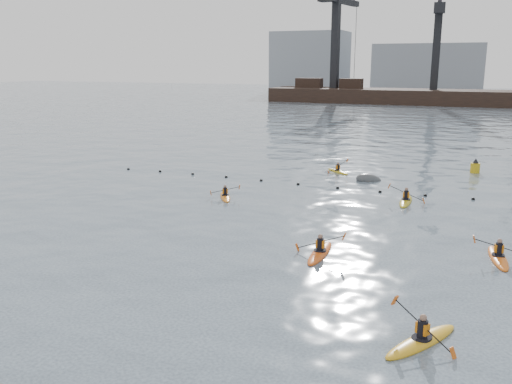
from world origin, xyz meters
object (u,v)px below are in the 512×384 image
at_px(kayaker_5, 338,171).
at_px(nav_buoy, 475,168).
at_px(kayaker_3, 406,201).
at_px(kayaker_2, 225,196).
at_px(mooring_buoy, 369,180).
at_px(kayaker_0, 320,252).
at_px(kayaker_1, 422,340).
at_px(kayaker_4, 498,257).

xyz_separation_m(kayaker_5, nav_buoy, (10.41, 3.95, 0.32)).
bearing_deg(kayaker_3, kayaker_2, -164.74).
height_order(kayaker_2, kayaker_3, kayaker_3).
bearing_deg(mooring_buoy, kayaker_5, 142.30).
height_order(kayaker_0, kayaker_5, kayaker_0).
xyz_separation_m(kayaker_0, kayaker_1, (5.28, -6.77, 0.00)).
distance_m(mooring_buoy, nav_buoy, 9.71).
xyz_separation_m(kayaker_5, mooring_buoy, (3.01, -2.33, -0.09)).
bearing_deg(nav_buoy, kayaker_5, -159.22).
xyz_separation_m(kayaker_0, kayaker_4, (7.70, 2.49, -0.00)).
bearing_deg(kayaker_0, kayaker_1, -52.85).
distance_m(kayaker_0, kayaker_5, 19.99).
relative_size(kayaker_2, kayaker_5, 1.17).
distance_m(kayaker_4, nav_buoy, 21.08).
bearing_deg(kayaker_3, kayaker_1, -82.23).
height_order(kayaker_5, nav_buoy, nav_buoy).
xyz_separation_m(kayaker_1, kayaker_3, (-2.86, 18.32, -0.00)).
bearing_deg(mooring_buoy, nav_buoy, 40.32).
distance_m(kayaker_3, mooring_buoy, 6.66).
height_order(kayaker_2, kayaker_4, kayaker_4).
distance_m(kayaker_1, kayaker_4, 9.57).
relative_size(kayaker_1, mooring_buoy, 1.66).
bearing_deg(kayaker_3, mooring_buoy, 120.26).
relative_size(kayaker_3, nav_buoy, 2.54).
relative_size(kayaker_2, kayaker_4, 0.83).
height_order(kayaker_1, kayaker_3, kayaker_1).
relative_size(kayaker_0, mooring_buoy, 1.70).
bearing_deg(kayaker_0, kayaker_3, 77.37).
distance_m(kayaker_2, kayaker_3, 11.76).
distance_m(kayaker_2, kayaker_4, 17.54).
xyz_separation_m(kayaker_0, kayaker_5, (-4.06, 19.57, -0.02)).
relative_size(kayaker_1, kayaker_4, 0.98).
xyz_separation_m(kayaker_3, kayaker_4, (5.28, -9.06, -0.00)).
height_order(kayaker_4, nav_buoy, nav_buoy).
xyz_separation_m(kayaker_3, mooring_buoy, (-3.47, 5.69, -0.10)).
distance_m(kayaker_1, mooring_buoy, 24.83).
bearing_deg(kayaker_4, kayaker_1, 66.69).
bearing_deg(kayaker_3, kayaker_0, -102.93).
height_order(kayaker_1, kayaker_4, kayaker_1).
height_order(kayaker_1, nav_buoy, kayaker_1).
height_order(kayaker_5, mooring_buoy, kayaker_5).
relative_size(kayaker_0, kayaker_5, 1.41).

